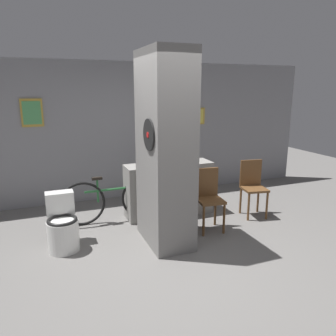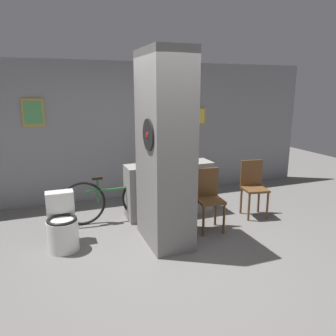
{
  "view_description": "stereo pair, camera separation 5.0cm",
  "coord_description": "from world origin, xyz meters",
  "px_view_note": "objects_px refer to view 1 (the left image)",
  "views": [
    {
      "loc": [
        -1.49,
        -3.54,
        2.11
      ],
      "look_at": [
        0.24,
        0.88,
        0.95
      ],
      "focal_mm": 35.0,
      "sensor_mm": 36.0,
      "label": 1
    },
    {
      "loc": [
        -1.44,
        -3.56,
        2.11
      ],
      "look_at": [
        0.24,
        0.88,
        0.95
      ],
      "focal_mm": 35.0,
      "sensor_mm": 36.0,
      "label": 2
    }
  ],
  "objects_px": {
    "chair_by_doorway": "(253,185)",
    "bottle_tall": "(164,157)",
    "bicycle": "(114,199)",
    "chair_near_pillar": "(208,196)",
    "toilet": "(62,227)"
  },
  "relations": [
    {
      "from": "chair_by_doorway",
      "to": "bottle_tall",
      "type": "bearing_deg",
      "value": 170.78
    },
    {
      "from": "bicycle",
      "to": "chair_by_doorway",
      "type": "bearing_deg",
      "value": -14.54
    },
    {
      "from": "bottle_tall",
      "to": "bicycle",
      "type": "bearing_deg",
      "value": 174.38
    },
    {
      "from": "chair_near_pillar",
      "to": "bottle_tall",
      "type": "xyz_separation_m",
      "value": [
        -0.44,
        0.74,
        0.49
      ]
    },
    {
      "from": "chair_by_doorway",
      "to": "bottle_tall",
      "type": "xyz_separation_m",
      "value": [
        -1.4,
        0.5,
        0.49
      ]
    },
    {
      "from": "chair_near_pillar",
      "to": "bicycle",
      "type": "relative_size",
      "value": 0.56
    },
    {
      "from": "chair_by_doorway",
      "to": "bicycle",
      "type": "xyz_separation_m",
      "value": [
        -2.25,
        0.58,
        -0.16
      ]
    },
    {
      "from": "bottle_tall",
      "to": "chair_by_doorway",
      "type": "bearing_deg",
      "value": -19.6
    },
    {
      "from": "chair_by_doorway",
      "to": "bicycle",
      "type": "relative_size",
      "value": 0.56
    },
    {
      "from": "chair_near_pillar",
      "to": "bicycle",
      "type": "height_order",
      "value": "chair_near_pillar"
    },
    {
      "from": "toilet",
      "to": "bottle_tall",
      "type": "height_order",
      "value": "bottle_tall"
    },
    {
      "from": "chair_by_doorway",
      "to": "bottle_tall",
      "type": "distance_m",
      "value": 1.57
    },
    {
      "from": "chair_near_pillar",
      "to": "bottle_tall",
      "type": "height_order",
      "value": "bottle_tall"
    },
    {
      "from": "chair_by_doorway",
      "to": "bottle_tall",
      "type": "relative_size",
      "value": 2.84
    },
    {
      "from": "toilet",
      "to": "bottle_tall",
      "type": "xyz_separation_m",
      "value": [
        1.68,
        0.6,
        0.7
      ]
    }
  ]
}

